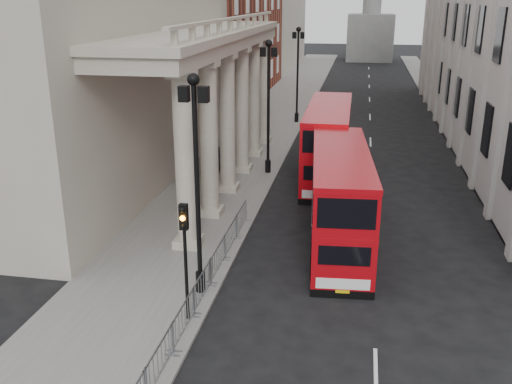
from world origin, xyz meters
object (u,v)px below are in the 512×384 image
bus_near (340,197)px  pedestrian_c (217,159)px  lamp_post_mid (268,98)px  traffic_light (185,241)px  pedestrian_a (183,195)px  pedestrian_b (214,161)px  lamp_post_south (197,172)px  bus_far (328,141)px  lamp_post_north (298,68)px

bus_near → pedestrian_c: bus_near is taller
lamp_post_mid → pedestrian_c: size_ratio=5.16×
traffic_light → pedestrian_c: traffic_light is taller
traffic_light → pedestrian_a: bearing=108.2°
pedestrian_a → pedestrian_b: 6.78m
traffic_light → pedestrian_b: 17.63m
lamp_post_south → bus_far: 16.52m
pedestrian_b → lamp_post_mid: bearing=169.5°
lamp_post_mid → pedestrian_c: lamp_post_mid is taller
bus_near → pedestrian_a: bearing=157.3°
traffic_light → lamp_post_north: bearing=90.2°
pedestrian_a → pedestrian_c: (0.01, 7.41, -0.06)m
pedestrian_b → bus_far: bearing=161.0°
lamp_post_mid → traffic_light: bearing=-89.7°
lamp_post_north → pedestrian_c: (-3.30, -16.25, -3.99)m
lamp_post_south → lamp_post_north: (0.00, 32.00, 0.00)m
bus_far → pedestrian_c: size_ratio=6.62×
pedestrian_a → pedestrian_c: pedestrian_a is taller
lamp_post_north → pedestrian_a: bearing=-98.0°
lamp_post_south → lamp_post_north: 32.00m
pedestrian_c → traffic_light: bearing=-70.1°
bus_far → pedestrian_b: 7.36m
pedestrian_b → bus_near: bearing=106.4°
lamp_post_north → pedestrian_a: (-3.31, -23.66, -3.93)m
traffic_light → bus_far: size_ratio=0.40×
lamp_post_south → bus_far: size_ratio=0.78×
lamp_post_mid → lamp_post_north: bearing=90.0°
traffic_light → bus_far: bus_far is taller
lamp_post_mid → pedestrian_c: bearing=-175.6°
lamp_post_north → traffic_light: size_ratio=1.93×
lamp_post_mid → lamp_post_south: bearing=-90.0°
lamp_post_north → bus_far: lamp_post_north is taller
pedestrian_b → pedestrian_a: bearing=65.6°
bus_near → pedestrian_a: size_ratio=6.02×
lamp_post_north → bus_near: (4.97, -26.35, -2.61)m
lamp_post_mid → lamp_post_north: same height
lamp_post_north → pedestrian_a: size_ratio=4.82×
pedestrian_c → bus_near: bearing=-41.6°
lamp_post_south → pedestrian_c: size_ratio=5.16×
pedestrian_c → bus_far: bearing=10.1°
traffic_light → pedestrian_b: size_ratio=2.72×
lamp_post_north → traffic_light: bearing=-89.8°
traffic_light → bus_near: size_ratio=0.41×
lamp_post_south → lamp_post_north: size_ratio=1.00×
lamp_post_mid → traffic_light: 18.11m
bus_far → lamp_post_south: bearing=-104.0°
lamp_post_mid → pedestrian_b: 5.31m
lamp_post_north → bus_near: bearing=-79.3°
pedestrian_a → pedestrian_b: (-0.07, 6.78, -0.07)m
pedestrian_a → pedestrian_c: 7.41m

